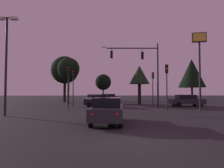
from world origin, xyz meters
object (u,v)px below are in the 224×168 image
traffic_light_corner_right (68,79)px  tree_lot_edge (65,70)px  traffic_light_corner_left (153,82)px  traffic_light_median (167,78)px  car_crossing_right (187,100)px  tree_left_far (103,82)px  car_far_lane (96,99)px  traffic_signal_mast_arm (142,63)px  car_crossing_left (100,101)px  parking_lot_lamp_post (6,53)px  tree_behind_sign (192,73)px  tree_center_horizon (69,69)px  tree_right_cluster (139,75)px  traffic_light_far_side (73,81)px  car_parked_lot (107,98)px  car_nearside_lane (108,110)px  store_sign_illuminated (199,54)px

traffic_light_corner_right → tree_lot_edge: size_ratio=0.53×
traffic_light_corner_left → traffic_light_median: size_ratio=0.98×
car_crossing_right → tree_left_far: 22.39m
tree_lot_edge → car_far_lane: bearing=-52.1°
traffic_signal_mast_arm → car_far_lane: bearing=133.0°
car_crossing_left → parking_lot_lamp_post: (-7.14, -9.05, 4.17)m
tree_behind_sign → tree_center_horizon: tree_behind_sign is taller
tree_left_far → tree_right_cluster: bearing=-68.2°
traffic_light_corner_left → car_crossing_right: bearing=-22.0°
traffic_signal_mast_arm → tree_left_far: (-5.02, 20.83, -1.23)m
traffic_light_far_side → car_crossing_left: (3.58, -1.31, -2.52)m
tree_left_far → tree_lot_edge: size_ratio=0.67×
traffic_signal_mast_arm → parking_lot_lamp_post: bearing=-146.3°
car_parked_lot → parking_lot_lamp_post: bearing=-108.8°
car_crossing_left → tree_lot_edge: bearing=117.7°
car_crossing_right → traffic_light_median: bearing=-129.0°
car_crossing_left → car_parked_lot: size_ratio=0.85×
traffic_light_corner_left → car_crossing_left: bearing=-161.5°
traffic_signal_mast_arm → tree_left_far: 21.46m
traffic_light_corner_left → car_far_lane: (-8.04, 3.14, -2.47)m
car_parked_lot → tree_right_cluster: 11.10m
traffic_signal_mast_arm → traffic_light_corner_left: size_ratio=1.68×
parking_lot_lamp_post → tree_behind_sign: tree_behind_sign is taller
car_nearside_lane → car_parked_lot: (0.21, 27.83, 0.00)m
traffic_light_far_side → car_crossing_left: 4.57m
traffic_light_median → store_sign_illuminated: size_ratio=0.59×
car_nearside_lane → tree_left_far: (-0.70, 32.91, 3.31)m
car_crossing_left → tree_behind_sign: size_ratio=0.48×
traffic_light_median → tree_left_far: 25.28m
tree_right_cluster → tree_lot_edge: size_ratio=0.68×
traffic_light_far_side → tree_lot_edge: bearing=106.3°
tree_left_far → car_crossing_left: bearing=-90.3°
car_parked_lot → tree_lot_edge: size_ratio=0.54×
traffic_light_corner_left → parking_lot_lamp_post: bearing=-141.4°
traffic_light_median → tree_behind_sign: (10.58, 18.12, 2.26)m
tree_behind_sign → car_crossing_left: bearing=-142.0°
traffic_light_far_side → tree_left_far: tree_left_far is taller
car_parked_lot → car_far_lane: bearing=-101.4°
traffic_light_corner_left → traffic_light_far_side: size_ratio=0.98×
car_nearside_lane → tree_right_cluster: 19.57m
traffic_signal_mast_arm → tree_lot_edge: size_ratio=0.89×
tree_behind_sign → tree_center_horizon: 23.74m
traffic_light_corner_right → tree_left_far: (3.51, 22.90, 0.81)m
traffic_light_median → car_crossing_right: bearing=51.0°
traffic_signal_mast_arm → traffic_light_median: bearing=-61.2°
tree_behind_sign → tree_center_horizon: bearing=-166.5°
car_far_lane → car_parked_lot: (1.87, 9.32, 0.00)m
car_crossing_left → tree_right_cluster: bearing=43.6°
traffic_light_far_side → tree_right_cluster: bearing=24.4°
traffic_light_far_side → car_parked_lot: size_ratio=0.99×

